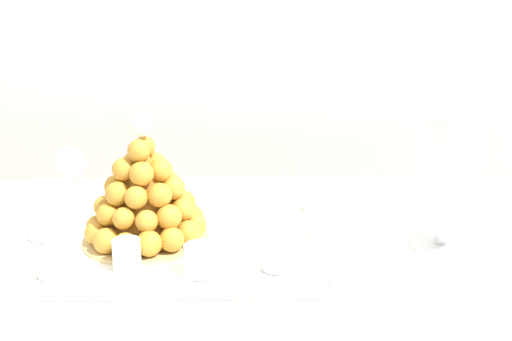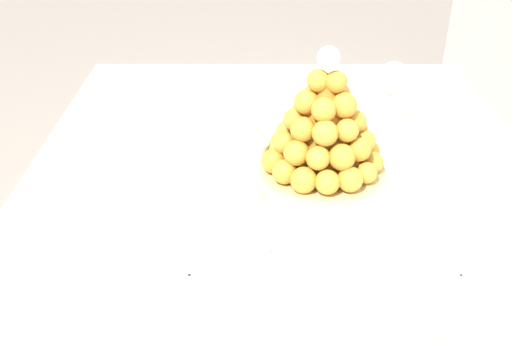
% 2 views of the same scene
% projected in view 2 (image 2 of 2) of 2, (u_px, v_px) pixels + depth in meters
% --- Properties ---
extents(buffet_table, '(1.51, 1.01, 0.76)m').
position_uv_depth(buffet_table, '(289.00, 261.00, 1.04)').
color(buffet_table, brown).
rests_on(buffet_table, ground_plane).
extents(serving_tray, '(0.67, 0.40, 0.02)m').
position_uv_depth(serving_tray, '(308.00, 170.00, 1.14)').
color(serving_tray, white).
rests_on(serving_tray, buffet_table).
extents(croquembouche, '(0.24, 0.24, 0.25)m').
position_uv_depth(croquembouche, '(324.00, 129.00, 1.09)').
color(croquembouche, tan).
rests_on(croquembouche, serving_tray).
extents(dessert_cup_left, '(0.06, 0.06, 0.05)m').
position_uv_depth(dessert_cup_left, '(250.00, 103.00, 1.35)').
color(dessert_cup_left, silver).
rests_on(dessert_cup_left, serving_tray).
extents(dessert_cup_mid_left, '(0.06, 0.06, 0.05)m').
position_uv_depth(dessert_cup_mid_left, '(248.00, 130.00, 1.24)').
color(dessert_cup_mid_left, silver).
rests_on(dessert_cup_mid_left, serving_tray).
extents(dessert_cup_centre, '(0.05, 0.05, 0.05)m').
position_uv_depth(dessert_cup_centre, '(256.00, 156.00, 1.13)').
color(dessert_cup_centre, silver).
rests_on(dessert_cup_centre, serving_tray).
extents(dessert_cup_mid_right, '(0.05, 0.05, 0.05)m').
position_uv_depth(dessert_cup_mid_right, '(244.00, 192.00, 1.02)').
color(dessert_cup_mid_right, silver).
rests_on(dessert_cup_mid_right, serving_tray).
extents(dessert_cup_right, '(0.05, 0.05, 0.05)m').
position_uv_depth(dessert_cup_right, '(254.00, 239.00, 0.91)').
color(dessert_cup_right, silver).
rests_on(dessert_cup_right, serving_tray).
extents(creme_brulee_ramekin, '(0.09, 0.09, 0.02)m').
position_uv_depth(creme_brulee_ramekin, '(325.00, 121.00, 1.29)').
color(creme_brulee_ramekin, white).
rests_on(creme_brulee_ramekin, serving_tray).
extents(macaron_goblet, '(0.11, 0.11, 0.25)m').
position_uv_depth(macaron_goblet, '(362.00, 338.00, 0.58)').
color(macaron_goblet, white).
rests_on(macaron_goblet, buffet_table).
extents(wine_glass, '(0.07, 0.07, 0.16)m').
position_uv_depth(wine_glass, '(393.00, 81.00, 1.24)').
color(wine_glass, silver).
rests_on(wine_glass, buffet_table).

